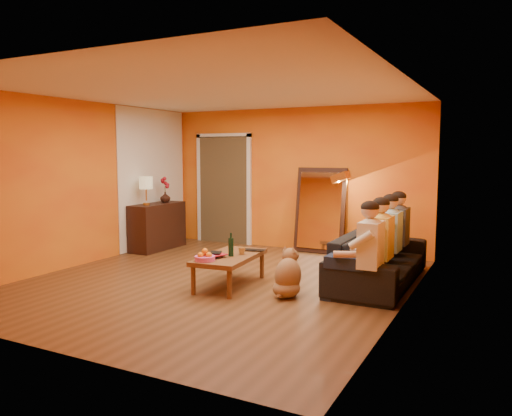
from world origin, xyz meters
The scene contains 27 objects.
room_shell centered at (0.00, 0.37, 1.30)m, with size 5.00×5.50×2.60m.
white_accent centered at (-2.48, 1.75, 1.30)m, with size 0.02×1.90×2.58m, color white.
doorway_recess centered at (-1.50, 2.83, 1.05)m, with size 1.06×0.30×2.10m, color #3F2D19.
door_jamb_left centered at (-2.07, 2.71, 1.05)m, with size 0.08×0.06×2.20m, color white.
door_jamb_right centered at (-0.93, 2.71, 1.05)m, with size 0.08×0.06×2.20m, color white.
door_header centered at (-1.50, 2.71, 2.12)m, with size 1.22×0.06×0.08m, color white.
mirror_frame centered at (0.55, 2.63, 0.76)m, with size 0.92×0.06×1.52m, color black.
mirror_glass centered at (0.55, 2.59, 0.76)m, with size 0.78×0.02×1.36m, color white.
sideboard centered at (-2.24, 1.55, 0.42)m, with size 0.44×1.18×0.85m, color black.
table_lamp centered at (-2.24, 1.25, 1.10)m, with size 0.24×0.24×0.51m, color beige, non-canonical shape.
sofa centered at (2.00, 0.97, 0.34)m, with size 0.91×2.32×0.68m, color black.
coffee_table centered at (0.25, -0.08, 0.21)m, with size 0.62×1.22×0.42m, color brown, non-canonical shape.
floor_lamp centered at (1.17, 2.18, 0.72)m, with size 0.30×0.24×1.44m, color gold, non-canonical shape.
dog centered at (1.14, -0.18, 0.31)m, with size 0.33×0.52×0.61m, color #8D5940, non-canonical shape.
person_far_left centered at (2.13, -0.03, 0.61)m, with size 0.70×0.44×1.22m, color beige, non-canonical shape.
person_mid_left centered at (2.13, 0.52, 0.61)m, with size 0.70×0.44×1.22m, color gold, non-canonical shape.
person_mid_right centered at (2.13, 1.07, 0.61)m, with size 0.70×0.44×1.22m, color #96CAE8, non-canonical shape.
person_far_right centered at (2.13, 1.62, 0.61)m, with size 0.70×0.44×1.22m, color #37373D, non-canonical shape.
fruit_bowl centered at (0.15, -0.53, 0.50)m, with size 0.26×0.26×0.16m, color #E450A3, non-canonical shape.
wine_bottle centered at (0.30, -0.13, 0.58)m, with size 0.07×0.07×0.31m, color black.
tumbler centered at (0.37, 0.04, 0.47)m, with size 0.10×0.10×0.09m, color #B27F3F.
laptop centered at (0.43, 0.27, 0.43)m, with size 0.31×0.20×0.02m, color black.
book_lower centered at (0.07, -0.28, 0.43)m, with size 0.18×0.24×0.02m, color black.
book_mid centered at (0.08, -0.27, 0.45)m, with size 0.20×0.27×0.02m, color maroon.
book_upper centered at (0.07, -0.29, 0.47)m, with size 0.15×0.20×0.02m, color black.
vase centered at (-2.24, 1.80, 0.95)m, with size 0.19×0.19×0.20m, color black.
flowers centered at (-2.24, 1.80, 1.21)m, with size 0.17×0.17×0.48m, color maroon, non-canonical shape.
Camera 1 is at (3.55, -5.75, 1.77)m, focal length 35.00 mm.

